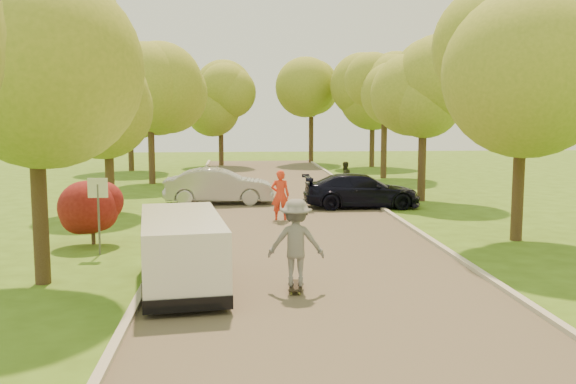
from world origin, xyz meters
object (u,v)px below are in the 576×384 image
object	(u,v)px
longboard	(296,286)
skateboarder	(296,242)
dark_sedan	(361,191)
person_striped	(280,195)
street_sign	(98,200)
minivan	(182,250)
person_olive	(345,177)
silver_sedan	(219,186)

from	to	relation	value
longboard	skateboarder	size ratio (longest dim) A/B	0.53
dark_sedan	person_striped	size ratio (longest dim) A/B	2.61
street_sign	longboard	bearing A→B (deg)	-38.46
street_sign	minivan	size ratio (longest dim) A/B	0.47
longboard	skateboarder	distance (m)	1.00
person_striped	person_olive	distance (m)	8.53
person_striped	dark_sedan	bearing A→B (deg)	-134.44
silver_sedan	dark_sedan	xyz separation A→B (m)	(5.98, -1.62, -0.07)
skateboarder	person_striped	world-z (taller)	skateboarder
dark_sedan	silver_sedan	bearing A→B (deg)	75.55
minivan	silver_sedan	bearing A→B (deg)	80.12
skateboarder	person_striped	distance (m)	9.44
dark_sedan	longboard	distance (m)	12.93
minivan	person_striped	size ratio (longest dim) A/B	2.49
minivan	person_olive	world-z (taller)	minivan
dark_sedan	person_striped	bearing A→B (deg)	129.25
dark_sedan	longboard	bearing A→B (deg)	163.03
street_sign	silver_sedan	world-z (taller)	street_sign
silver_sedan	person_striped	size ratio (longest dim) A/B	2.52
minivan	silver_sedan	xyz separation A→B (m)	(0.52, 13.49, -0.10)
street_sign	person_olive	size ratio (longest dim) A/B	1.39
silver_sedan	longboard	xyz separation A→B (m)	(2.05, -13.93, -0.67)
street_sign	person_striped	distance (m)	7.67
silver_sedan	person_striped	xyz separation A→B (m)	(2.37, -4.50, 0.16)
minivan	skateboarder	bearing A→B (deg)	-17.44
longboard	street_sign	bearing A→B (deg)	-31.01
silver_sedan	dark_sedan	size ratio (longest dim) A/B	0.96
street_sign	minivan	xyz separation A→B (m)	(2.59, -3.66, -0.68)
dark_sedan	street_sign	bearing A→B (deg)	132.76
skateboarder	minivan	bearing A→B (deg)	-2.32
dark_sedan	skateboarder	bearing A→B (deg)	163.03
street_sign	person_striped	bearing A→B (deg)	44.14
minivan	longboard	world-z (taller)	minivan
person_striped	person_olive	xyz separation A→B (m)	(3.73, 7.67, -0.15)
silver_sedan	skateboarder	bearing A→B (deg)	-170.65
street_sign	skateboarder	bearing A→B (deg)	-38.46
street_sign	minivan	world-z (taller)	street_sign
dark_sedan	person_striped	distance (m)	4.63
street_sign	longboard	xyz separation A→B (m)	(5.17, -4.11, -1.45)
minivan	person_striped	world-z (taller)	person_striped
street_sign	longboard	size ratio (longest dim) A/B	2.10
longboard	person_striped	bearing A→B (deg)	-84.46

